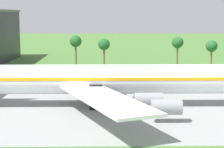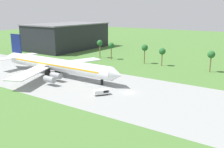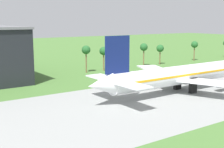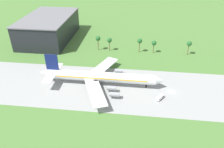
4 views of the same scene
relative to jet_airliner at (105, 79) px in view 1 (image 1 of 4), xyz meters
name	(u,v)px [view 1 (image 1 of 4)]	position (x,y,z in m)	size (l,w,h in m)	color
jet_airliner	(105,79)	(0.00, 0.00, 0.00)	(72.28, 54.29, 17.65)	white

